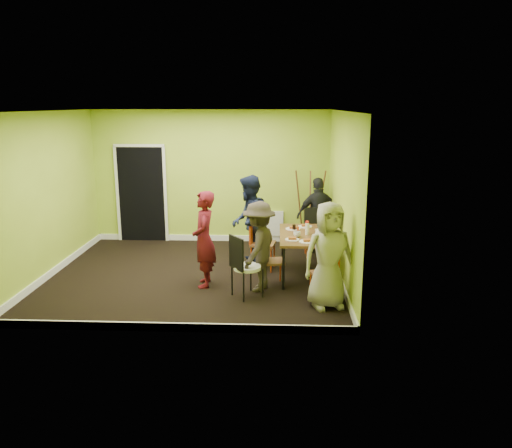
# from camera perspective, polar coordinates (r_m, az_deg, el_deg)

# --- Properties ---
(ground) EXTENTS (5.00, 5.00, 0.00)m
(ground) POSITION_cam_1_polar(r_m,az_deg,el_deg) (8.84, -6.92, -5.76)
(ground) COLOR black
(ground) RESTS_ON ground
(room_walls) EXTENTS (5.04, 4.54, 2.82)m
(room_walls) POSITION_cam_1_polar(r_m,az_deg,el_deg) (8.61, -7.21, 0.55)
(room_walls) COLOR #99B72F
(room_walls) RESTS_ON ground
(dining_table) EXTENTS (0.90, 1.50, 0.75)m
(dining_table) POSITION_cam_1_polar(r_m,az_deg,el_deg) (8.56, 5.75, -1.50)
(dining_table) COLOR black
(dining_table) RESTS_ON ground
(chair_left_far) EXTENTS (0.48, 0.48, 1.01)m
(chair_left_far) POSITION_cam_1_polar(r_m,az_deg,el_deg) (8.93, 0.27, -1.63)
(chair_left_far) COLOR #C74112
(chair_left_far) RESTS_ON ground
(chair_left_near) EXTENTS (0.42, 0.41, 0.87)m
(chair_left_near) POSITION_cam_1_polar(r_m,az_deg,el_deg) (8.14, 1.42, -3.74)
(chair_left_near) COLOR #C74112
(chair_left_near) RESTS_ON ground
(chair_back_end) EXTENTS (0.39, 0.46, 0.93)m
(chair_back_end) POSITION_cam_1_polar(r_m,az_deg,el_deg) (9.87, 6.64, 0.26)
(chair_back_end) COLOR #C74112
(chair_back_end) RESTS_ON ground
(chair_front_end) EXTENTS (0.45, 0.45, 0.87)m
(chair_front_end) POSITION_cam_1_polar(r_m,az_deg,el_deg) (7.57, 8.00, -5.24)
(chair_front_end) COLOR #C74112
(chair_front_end) RESTS_ON ground
(chair_bentwood) EXTENTS (0.54, 0.53, 0.99)m
(chair_bentwood) POSITION_cam_1_polar(r_m,az_deg,el_deg) (7.62, -1.46, -4.53)
(chair_bentwood) COLOR black
(chair_bentwood) RESTS_ON ground
(easel) EXTENTS (0.64, 0.60, 1.60)m
(easel) POSITION_cam_1_polar(r_m,az_deg,el_deg) (10.49, 6.14, 1.83)
(easel) COLOR brown
(easel) RESTS_ON ground
(plate_near_left) EXTENTS (0.27, 0.27, 0.01)m
(plate_near_left) POSITION_cam_1_polar(r_m,az_deg,el_deg) (8.86, 4.25, -0.55)
(plate_near_left) COLOR white
(plate_near_left) RESTS_ON dining_table
(plate_near_right) EXTENTS (0.23, 0.23, 0.01)m
(plate_near_right) POSITION_cam_1_polar(r_m,az_deg,el_deg) (8.16, 4.17, -1.80)
(plate_near_right) COLOR white
(plate_near_right) RESTS_ON dining_table
(plate_far_back) EXTENTS (0.25, 0.25, 0.01)m
(plate_far_back) POSITION_cam_1_polar(r_m,az_deg,el_deg) (9.04, 5.63, -0.29)
(plate_far_back) COLOR white
(plate_far_back) RESTS_ON dining_table
(plate_far_front) EXTENTS (0.27, 0.27, 0.01)m
(plate_far_front) POSITION_cam_1_polar(r_m,az_deg,el_deg) (8.06, 5.88, -2.02)
(plate_far_front) COLOR white
(plate_far_front) RESTS_ON dining_table
(plate_wall_back) EXTENTS (0.21, 0.21, 0.01)m
(plate_wall_back) POSITION_cam_1_polar(r_m,az_deg,el_deg) (8.73, 7.75, -0.86)
(plate_wall_back) COLOR white
(plate_wall_back) RESTS_ON dining_table
(plate_wall_front) EXTENTS (0.25, 0.25, 0.01)m
(plate_wall_front) POSITION_cam_1_polar(r_m,az_deg,el_deg) (8.41, 7.95, -1.42)
(plate_wall_front) COLOR white
(plate_wall_front) RESTS_ON dining_table
(thermos) EXTENTS (0.06, 0.06, 0.21)m
(thermos) POSITION_cam_1_polar(r_m,az_deg,el_deg) (8.49, 5.86, -0.54)
(thermos) COLOR white
(thermos) RESTS_ON dining_table
(blue_bottle) EXTENTS (0.07, 0.07, 0.21)m
(blue_bottle) POSITION_cam_1_polar(r_m,az_deg,el_deg) (8.31, 7.98, -0.89)
(blue_bottle) COLOR blue
(blue_bottle) RESTS_ON dining_table
(orange_bottle) EXTENTS (0.04, 0.04, 0.08)m
(orange_bottle) POSITION_cam_1_polar(r_m,az_deg,el_deg) (8.73, 4.82, -0.55)
(orange_bottle) COLOR #C74112
(orange_bottle) RESTS_ON dining_table
(glass_mid) EXTENTS (0.06, 0.06, 0.10)m
(glass_mid) POSITION_cam_1_polar(r_m,az_deg,el_deg) (8.78, 4.38, -0.38)
(glass_mid) COLOR black
(glass_mid) RESTS_ON dining_table
(glass_back) EXTENTS (0.06, 0.06, 0.10)m
(glass_back) POSITION_cam_1_polar(r_m,az_deg,el_deg) (8.95, 5.92, -0.16)
(glass_back) COLOR black
(glass_back) RESTS_ON dining_table
(glass_front) EXTENTS (0.07, 0.07, 0.09)m
(glass_front) POSITION_cam_1_polar(r_m,az_deg,el_deg) (8.02, 7.17, -1.84)
(glass_front) COLOR black
(glass_front) RESTS_ON dining_table
(cup_a) EXTENTS (0.12, 0.12, 0.09)m
(cup_a) POSITION_cam_1_polar(r_m,az_deg,el_deg) (8.34, 4.71, -1.18)
(cup_a) COLOR white
(cup_a) RESTS_ON dining_table
(cup_b) EXTENTS (0.09, 0.09, 0.09)m
(cup_b) POSITION_cam_1_polar(r_m,az_deg,el_deg) (8.56, 7.07, -0.87)
(cup_b) COLOR white
(cup_b) RESTS_ON dining_table
(person_standing) EXTENTS (0.44, 0.61, 1.57)m
(person_standing) POSITION_cam_1_polar(r_m,az_deg,el_deg) (8.09, -5.95, -1.74)
(person_standing) COLOR #560E18
(person_standing) RESTS_ON ground
(person_left_far) EXTENTS (0.65, 0.83, 1.68)m
(person_left_far) POSITION_cam_1_polar(r_m,az_deg,el_deg) (8.99, -0.79, 0.26)
(person_left_far) COLOR #161D37
(person_left_far) RESTS_ON ground
(person_left_near) EXTENTS (0.80, 1.05, 1.44)m
(person_left_near) POSITION_cam_1_polar(r_m,az_deg,el_deg) (7.87, 0.33, -2.59)
(person_left_near) COLOR #312A20
(person_left_near) RESTS_ON ground
(person_back_end) EXTENTS (0.94, 0.57, 1.50)m
(person_back_end) POSITION_cam_1_polar(r_m,az_deg,el_deg) (10.01, 7.13, 1.01)
(person_back_end) COLOR black
(person_back_end) RESTS_ON ground
(person_front_end) EXTENTS (0.88, 0.70, 1.57)m
(person_front_end) POSITION_cam_1_polar(r_m,az_deg,el_deg) (7.28, 8.32, -3.57)
(person_front_end) COLOR gray
(person_front_end) RESTS_ON ground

